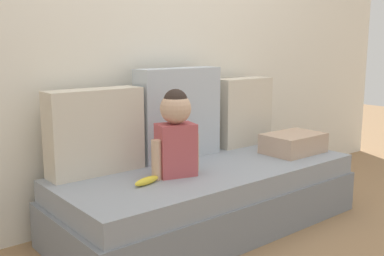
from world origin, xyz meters
TOP-DOWN VIEW (x-y plane):
  - ground_plane at (0.00, 0.00)m, footprint 12.00×12.00m
  - back_wall at (0.00, 0.53)m, footprint 5.10×0.10m
  - couch at (0.00, 0.00)m, footprint 1.90×0.80m
  - throw_pillow_left at (-0.59, 0.30)m, footprint 0.55×0.16m
  - throw_pillow_center at (0.00, 0.30)m, footprint 0.58×0.16m
  - throw_pillow_right at (0.59, 0.30)m, footprint 0.45×0.16m
  - toddler at (-0.27, -0.02)m, footprint 0.32×0.20m
  - banana at (-0.49, -0.06)m, footprint 0.18×0.08m
  - folded_blanket at (0.67, -0.10)m, footprint 0.40×0.28m

SIDE VIEW (x-z plane):
  - ground_plane at x=0.00m, z-range 0.00..0.00m
  - couch at x=0.00m, z-range 0.00..0.38m
  - banana at x=-0.49m, z-range 0.38..0.42m
  - folded_blanket at x=0.67m, z-range 0.38..0.51m
  - throw_pillow_left at x=-0.59m, z-range 0.38..0.86m
  - throw_pillow_right at x=0.59m, z-range 0.38..0.86m
  - toddler at x=-0.27m, z-range 0.39..0.87m
  - throw_pillow_center at x=0.00m, z-range 0.38..0.96m
  - back_wall at x=0.00m, z-range 0.00..2.43m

